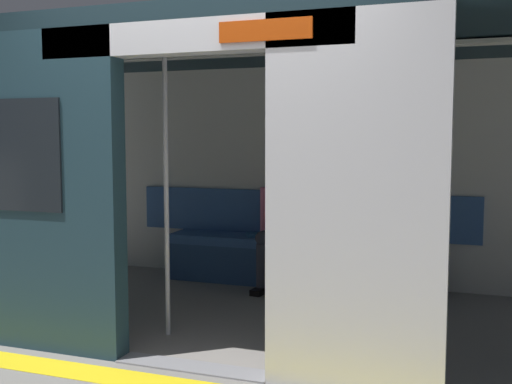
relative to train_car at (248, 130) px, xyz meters
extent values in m
plane|color=gray|center=(-0.07, 1.23, -1.53)|extent=(60.00, 60.00, 0.00)
cube|color=silver|center=(-1.10, 1.25, -0.44)|extent=(1.03, 0.12, 2.18)
cube|color=black|center=(-1.10, 1.26, -0.18)|extent=(0.57, 0.02, 0.55)
cube|color=silver|center=(-0.07, 1.23, 0.55)|extent=(2.06, 0.16, 0.20)
cube|color=#BF3F0C|center=(-0.59, 1.32, 0.55)|extent=(0.56, 0.02, 0.12)
cube|color=#15272E|center=(-0.07, -0.07, 0.71)|extent=(6.40, 2.76, 0.12)
cube|color=gray|center=(-0.07, -0.07, -1.52)|extent=(6.08, 2.60, 0.01)
cube|color=silver|center=(-0.07, -1.37, -0.44)|extent=(6.08, 0.10, 2.18)
cube|color=#38609E|center=(-0.07, -1.31, -0.83)|extent=(3.52, 0.06, 0.45)
cube|color=white|center=(-0.07, -0.07, 0.62)|extent=(4.48, 0.16, 0.03)
cube|color=gray|center=(-0.07, 1.23, -1.52)|extent=(1.03, 0.19, 0.01)
cube|color=#38609E|center=(-0.07, -1.09, -1.10)|extent=(2.60, 0.44, 0.09)
cube|color=navy|center=(-0.07, -0.89, -1.34)|extent=(2.60, 0.04, 0.38)
cube|color=pink|center=(-0.01, -1.07, -0.81)|extent=(0.40, 0.26, 0.50)
sphere|color=#8C664C|center=(-0.01, -1.07, -0.46)|extent=(0.21, 0.21, 0.21)
sphere|color=brown|center=(-0.01, -1.08, -0.43)|extent=(0.19, 0.19, 0.19)
cylinder|color=pink|center=(-0.24, -1.02, -0.78)|extent=(0.08, 0.08, 0.44)
cylinder|color=pink|center=(0.23, -1.07, -0.78)|extent=(0.08, 0.08, 0.44)
cylinder|color=#2D2D38|center=(-0.08, -0.87, -1.01)|extent=(0.18, 0.41, 0.14)
cylinder|color=#2D2D38|center=(0.10, -0.89, -1.01)|extent=(0.18, 0.41, 0.14)
cylinder|color=#2D2D38|center=(-0.06, -0.67, -1.27)|extent=(0.10, 0.10, 0.43)
cylinder|color=#2D2D38|center=(0.12, -0.69, -1.27)|extent=(0.10, 0.10, 0.43)
cube|color=black|center=(-0.05, -0.62, -1.50)|extent=(0.12, 0.23, 0.06)
cube|color=black|center=(0.13, -0.64, -1.50)|extent=(0.12, 0.23, 0.06)
cube|color=brown|center=(-0.43, -1.10, -0.97)|extent=(0.26, 0.14, 0.17)
cube|color=#472718|center=(-0.43, -1.03, -0.98)|extent=(0.02, 0.01, 0.14)
cube|color=#26598C|center=(0.34, -1.09, -1.04)|extent=(0.23, 0.26, 0.03)
cylinder|color=silver|center=(0.38, 0.70, -0.45)|extent=(0.04, 0.04, 2.16)
camera|label=1|loc=(-1.73, 4.67, -0.05)|focal=42.95mm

